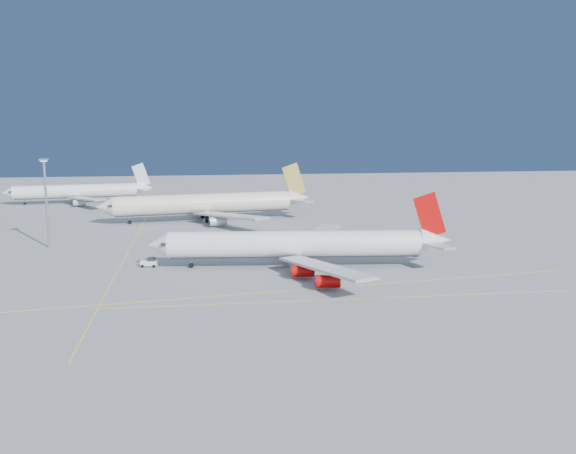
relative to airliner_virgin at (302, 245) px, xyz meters
The scene contains 7 objects.
ground 14.40m from the airliner_virgin, 95.34° to the right, with size 500.00×500.00×0.00m, color slate.
taxiway_lines 18.20m from the airliner_virgin, 156.20° to the right, with size 118.86×140.00×0.02m.
airliner_virgin is the anchor object (origin of this frame).
airliner_etihad 72.71m from the airliner_virgin, 106.18° to the left, with size 70.77×64.76×18.50m.
airliner_third 139.31m from the airliner_virgin, 120.29° to the left, with size 57.82×52.92×15.51m.
pushback_tug 35.08m from the airliner_virgin, behind, with size 4.06×2.88×2.13m.
light_mast 69.95m from the airliner_virgin, 153.89° to the left, with size 2.01×2.01×23.26m.
Camera 1 is at (-21.09, -128.04, 33.97)m, focal length 40.00 mm.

